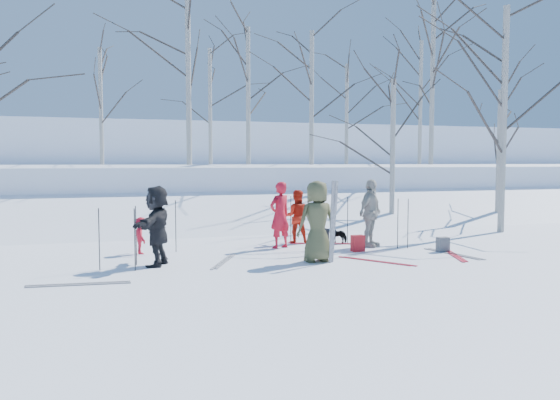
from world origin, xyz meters
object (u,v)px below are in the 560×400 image
object	(u,v)px
backpack_grey	(443,244)
skier_grey_west	(157,226)
skier_red_north	(280,215)
skier_red_seated	(141,236)
backpack_dark	(322,236)
skier_cream_east	(370,213)
dog	(339,235)
skier_olive_center	(317,221)
backpack_red	(358,243)
skier_redor_behind	(297,216)

from	to	relation	value
backpack_grey	skier_grey_west	bearing A→B (deg)	178.00
skier_red_north	skier_red_seated	xyz separation A→B (m)	(-3.63, 0.11, -0.43)
skier_grey_west	backpack_dark	xyz separation A→B (m)	(4.81, 2.17, -0.70)
skier_cream_east	dog	distance (m)	1.25
skier_red_north	skier_red_seated	size ratio (longest dim) A/B	1.92
skier_olive_center	backpack_grey	bearing A→B (deg)	-179.14
dog	backpack_dark	size ratio (longest dim) A/B	1.42
skier_olive_center	backpack_dark	xyz separation A→B (m)	(1.23, 2.79, -0.75)
skier_olive_center	skier_red_north	world-z (taller)	skier_olive_center
backpack_red	skier_red_seated	bearing A→B (deg)	167.11
dog	backpack_red	world-z (taller)	dog
skier_olive_center	backpack_red	xyz separation A→B (m)	(1.55, 1.08, -0.74)
skier_red_north	backpack_dark	xyz separation A→B (m)	(1.45, 0.58, -0.69)
skier_redor_behind	skier_cream_east	size ratio (longest dim) A/B	0.82
skier_cream_east	backpack_grey	distance (m)	2.07
skier_redor_behind	backpack_grey	world-z (taller)	skier_redor_behind
skier_grey_west	backpack_dark	distance (m)	5.33
dog	backpack_dark	bearing A→B (deg)	-67.01
skier_olive_center	skier_grey_west	world-z (taller)	skier_olive_center
skier_cream_east	backpack_dark	xyz separation A→B (m)	(-0.97, 1.12, -0.73)
skier_red_seated	backpack_grey	size ratio (longest dim) A/B	2.45
skier_redor_behind	backpack_dark	world-z (taller)	skier_redor_behind
skier_redor_behind	backpack_dark	bearing A→B (deg)	-171.94
skier_grey_west	backpack_dark	size ratio (longest dim) A/B	4.49
skier_red_seated	skier_olive_center	bearing A→B (deg)	-129.43
skier_olive_center	skier_red_north	bearing A→B (deg)	-89.01
skier_red_north	backpack_grey	xyz separation A→B (m)	(3.85, -1.84, -0.70)
skier_red_north	skier_redor_behind	size ratio (longest dim) A/B	1.18
skier_red_seated	skier_cream_east	distance (m)	6.10
skier_redor_behind	skier_red_seated	world-z (taller)	skier_redor_behind
skier_grey_west	backpack_red	world-z (taller)	skier_grey_west
skier_redor_behind	backpack_red	size ratio (longest dim) A/B	3.62
skier_cream_east	backpack_red	bearing A→B (deg)	-174.58
skier_olive_center	skier_red_seated	xyz separation A→B (m)	(-3.86, 2.32, -0.48)
skier_red_seated	backpack_grey	world-z (taller)	skier_red_seated
skier_olive_center	skier_redor_behind	bearing A→B (deg)	-104.63
skier_grey_west	backpack_grey	bearing A→B (deg)	111.83
skier_red_seated	backpack_grey	xyz separation A→B (m)	(7.48, -1.95, -0.28)
skier_redor_behind	skier_red_north	bearing A→B (deg)	66.42
skier_cream_east	dog	size ratio (longest dim) A/B	3.26
skier_redor_behind	skier_cream_east	xyz separation A→B (m)	(1.69, -1.28, 0.16)
backpack_grey	skier_olive_center	bearing A→B (deg)	-174.28
backpack_dark	skier_redor_behind	bearing A→B (deg)	167.03
skier_red_north	skier_grey_west	world-z (taller)	skier_grey_west
skier_olive_center	skier_grey_west	bearing A→B (deg)	-14.59
backpack_grey	backpack_dark	xyz separation A→B (m)	(-2.39, 2.42, 0.01)
skier_red_seated	skier_cream_east	world-z (taller)	skier_cream_east
dog	backpack_red	bearing A→B (deg)	47.23
skier_red_north	skier_grey_west	distance (m)	3.72
skier_olive_center	backpack_red	distance (m)	2.03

